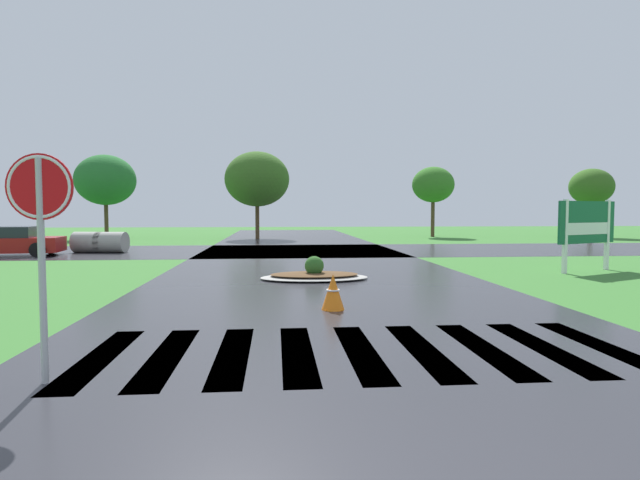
% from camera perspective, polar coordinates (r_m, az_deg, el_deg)
% --- Properties ---
extents(asphalt_roadway, '(9.57, 80.00, 0.01)m').
position_cam_1_polar(asphalt_roadway, '(13.23, 0.33, -5.43)').
color(asphalt_roadway, '#2B2B30').
rests_on(asphalt_roadway, ground).
extents(asphalt_cross_road, '(90.00, 8.61, 0.01)m').
position_cam_1_polar(asphalt_cross_road, '(25.87, -2.26, -1.16)').
color(asphalt_cross_road, '#2B2B30').
rests_on(asphalt_cross_road, ground).
extents(crosswalk_stripes, '(7.65, 3.05, 0.01)m').
position_cam_1_polar(crosswalk_stripes, '(7.55, 4.49, -12.12)').
color(crosswalk_stripes, white).
rests_on(crosswalk_stripes, ground).
extents(stop_sign, '(0.76, 0.08, 2.66)m').
position_cam_1_polar(stop_sign, '(6.70, -28.49, 2.63)').
color(stop_sign, '#B2B5BA').
rests_on(stop_sign, ground).
extents(estate_billboard, '(2.64, 1.27, 2.36)m').
position_cam_1_polar(estate_billboard, '(19.04, 27.38, 1.46)').
color(estate_billboard, white).
rests_on(estate_billboard, ground).
extents(median_island, '(3.13, 1.77, 0.68)m').
position_cam_1_polar(median_island, '(15.05, -0.64, -3.86)').
color(median_island, '#9E9B93').
rests_on(median_island, ground).
extents(car_dark_suv, '(4.61, 2.59, 1.30)m').
position_cam_1_polar(car_dark_suv, '(26.56, -31.19, -0.21)').
color(car_dark_suv, maroon).
rests_on(car_dark_suv, ground).
extents(drainage_pipe_stack, '(2.63, 1.39, 0.99)m').
position_cam_1_polar(drainage_pipe_stack, '(26.73, -23.11, -0.22)').
color(drainage_pipe_stack, '#9E9B93').
rests_on(drainage_pipe_stack, ground).
extents(traffic_cone, '(0.47, 0.47, 0.73)m').
position_cam_1_polar(traffic_cone, '(10.47, 1.45, -5.78)').
color(traffic_cone, orange).
rests_on(traffic_cone, ground).
extents(background_treeline, '(39.42, 5.77, 6.17)m').
position_cam_1_polar(background_treeline, '(37.66, -4.42, 6.47)').
color(background_treeline, '#4C3823').
rests_on(background_treeline, ground).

